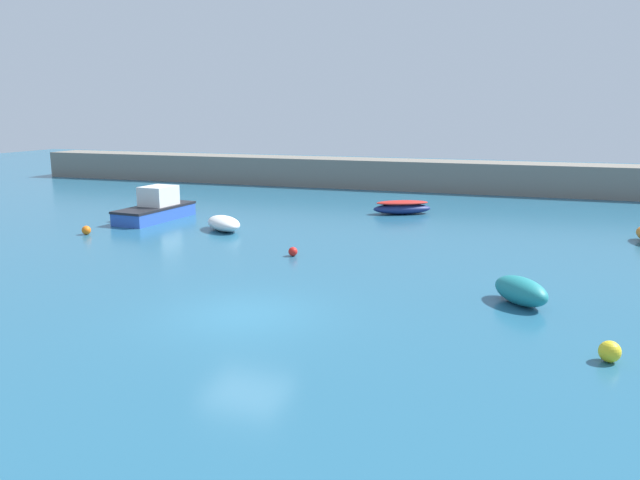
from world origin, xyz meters
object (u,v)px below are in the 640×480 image
at_px(open_tender_yellow, 224,223).
at_px(rowboat_with_red_cover, 402,207).
at_px(mooring_buoy_red, 293,252).
at_px(cabin_cruiser_white, 156,208).
at_px(dinghy_near_pier, 521,291).
at_px(mooring_buoy_yellow, 610,352).
at_px(mooring_buoy_orange, 86,230).

height_order(open_tender_yellow, rowboat_with_red_cover, rowboat_with_red_cover).
bearing_deg(mooring_buoy_red, rowboat_with_red_cover, 79.87).
bearing_deg(open_tender_yellow, cabin_cruiser_white, 22.75).
height_order(dinghy_near_pier, rowboat_with_red_cover, dinghy_near_pier).
bearing_deg(cabin_cruiser_white, dinghy_near_pier, 68.57).
xyz_separation_m(dinghy_near_pier, mooring_buoy_yellow, (2.08, -3.96, -0.16)).
height_order(mooring_buoy_red, mooring_buoy_yellow, mooring_buoy_yellow).
bearing_deg(cabin_cruiser_white, mooring_buoy_red, 65.56).
relative_size(dinghy_near_pier, mooring_buoy_yellow, 4.45).
relative_size(dinghy_near_pier, rowboat_with_red_cover, 0.65).
relative_size(rowboat_with_red_cover, mooring_buoy_red, 9.40).
bearing_deg(open_tender_yellow, mooring_buoy_red, -176.59).
bearing_deg(dinghy_near_pier, rowboat_with_red_cover, 163.77).
bearing_deg(mooring_buoy_yellow, mooring_buoy_orange, 158.49).
xyz_separation_m(open_tender_yellow, rowboat_with_red_cover, (7.21, 7.65, 0.02)).
xyz_separation_m(rowboat_with_red_cover, cabin_cruiser_white, (-12.03, -6.07, 0.25)).
xyz_separation_m(open_tender_yellow, cabin_cruiser_white, (-4.82, 1.58, 0.27)).
bearing_deg(dinghy_near_pier, open_tender_yellow, -158.58).
bearing_deg(dinghy_near_pier, mooring_buoy_yellow, -12.41).
bearing_deg(mooring_buoy_orange, mooring_buoy_red, -5.02).
distance_m(open_tender_yellow, mooring_buoy_yellow, 19.74).
xyz_separation_m(mooring_buoy_red, mooring_buoy_orange, (-10.79, 0.95, 0.02)).
xyz_separation_m(dinghy_near_pier, mooring_buoy_red, (-8.80, 3.63, -0.23)).
distance_m(dinghy_near_pier, mooring_buoy_orange, 20.12).
distance_m(open_tender_yellow, mooring_buoy_red, 6.48).
height_order(rowboat_with_red_cover, mooring_buoy_yellow, rowboat_with_red_cover).
height_order(mooring_buoy_yellow, mooring_buoy_orange, mooring_buoy_yellow).
xyz_separation_m(open_tender_yellow, mooring_buoy_yellow, (16.02, -11.53, -0.10)).
xyz_separation_m(dinghy_near_pier, mooring_buoy_orange, (-19.59, 4.57, -0.20)).
distance_m(rowboat_with_red_cover, mooring_buoy_yellow, 21.10).
bearing_deg(mooring_buoy_red, cabin_cruiser_white, 151.01).
relative_size(open_tender_yellow, dinghy_near_pier, 1.25).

